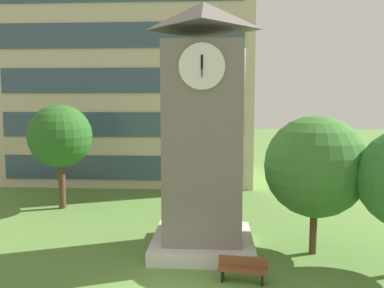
{
  "coord_description": "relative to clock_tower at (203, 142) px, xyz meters",
  "views": [
    {
      "loc": [
        1.58,
        -12.14,
        6.57
      ],
      "look_at": [
        0.53,
        5.88,
        4.58
      ],
      "focal_mm": 37.16,
      "sensor_mm": 36.0,
      "label": 1
    }
  ],
  "objects": [
    {
      "name": "office_building",
      "position": [
        -6.35,
        16.73,
        4.84
      ],
      "size": [
        19.33,
        10.15,
        19.2
      ],
      "color": "beige",
      "rests_on": "ground"
    },
    {
      "name": "clock_tower",
      "position": [
        0.0,
        0.0,
        0.0
      ],
      "size": [
        4.36,
        4.36,
        10.64
      ],
      "color": "slate",
      "rests_on": "ground"
    },
    {
      "name": "park_bench",
      "position": [
        1.54,
        -3.09,
        -4.3
      ],
      "size": [
        1.85,
        0.74,
        0.88
      ],
      "color": "brown",
      "rests_on": "ground"
    },
    {
      "name": "tree_near_tower",
      "position": [
        -8.78,
        6.22,
        -0.35
      ],
      "size": [
        3.79,
        3.79,
        6.34
      ],
      "color": "#513823",
      "rests_on": "ground"
    },
    {
      "name": "tree_by_building",
      "position": [
        4.75,
        -0.22,
        -0.97
      ],
      "size": [
        4.3,
        4.3,
        5.95
      ],
      "color": "#513823",
      "rests_on": "ground"
    }
  ]
}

